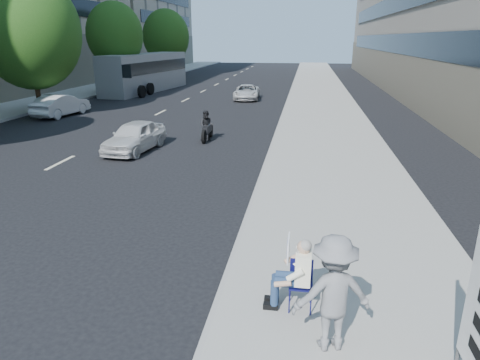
% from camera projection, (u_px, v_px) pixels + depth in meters
% --- Properties ---
extents(ground, '(160.00, 160.00, 0.00)m').
position_uv_depth(ground, '(147.00, 291.00, 8.23)').
color(ground, black).
rests_on(ground, ground).
extents(near_sidewalk, '(5.00, 120.00, 0.15)m').
position_uv_depth(near_sidewalk, '(324.00, 116.00, 26.39)').
color(near_sidewalk, '#98978F').
rests_on(near_sidewalk, ground).
extents(far_sidewalk, '(4.50, 120.00, 0.15)m').
position_uv_depth(far_sidewalk, '(17.00, 108.00, 29.37)').
color(far_sidewalk, '#98978F').
rests_on(far_sidewalk, ground).
extents(tree_far_c, '(6.00, 6.00, 8.47)m').
position_uv_depth(tree_far_c, '(29.00, 31.00, 25.50)').
color(tree_far_c, '#382616').
rests_on(tree_far_c, ground).
extents(tree_far_d, '(4.80, 4.80, 7.65)m').
position_uv_depth(tree_far_d, '(115.00, 35.00, 36.79)').
color(tree_far_d, '#382616').
rests_on(tree_far_d, ground).
extents(tree_far_e, '(5.40, 5.40, 7.89)m').
position_uv_depth(tree_far_e, '(166.00, 37.00, 49.96)').
color(tree_far_e, '#382616').
rests_on(tree_far_e, ground).
extents(seated_protester, '(0.83, 1.12, 1.31)m').
position_uv_depth(seated_protester, '(295.00, 270.00, 7.27)').
color(seated_protester, navy).
rests_on(seated_protester, near_sidewalk).
extents(jogger, '(1.33, 0.98, 1.83)m').
position_uv_depth(jogger, '(333.00, 293.00, 6.26)').
color(jogger, slate).
rests_on(jogger, near_sidewalk).
extents(white_sedan_near, '(1.92, 3.90, 1.28)m').
position_uv_depth(white_sedan_near, '(135.00, 136.00, 18.23)').
color(white_sedan_near, silver).
rests_on(white_sedan_near, ground).
extents(white_sedan_mid, '(1.94, 4.22, 1.34)m').
position_uv_depth(white_sedan_mid, '(61.00, 105.00, 26.48)').
color(white_sedan_mid, silver).
rests_on(white_sedan_mid, ground).
extents(white_sedan_far, '(2.14, 4.20, 1.14)m').
position_uv_depth(white_sedan_far, '(247.00, 92.00, 33.66)').
color(white_sedan_far, silver).
rests_on(white_sedan_far, ground).
extents(motorcycle, '(0.70, 2.04, 1.42)m').
position_uv_depth(motorcycle, '(207.00, 127.00, 20.10)').
color(motorcycle, black).
rests_on(motorcycle, ground).
extents(bus, '(4.19, 12.33, 3.30)m').
position_uv_depth(bus, '(146.00, 73.00, 38.71)').
color(bus, gray).
rests_on(bus, ground).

